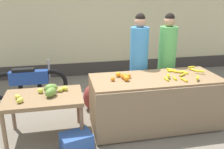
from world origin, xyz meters
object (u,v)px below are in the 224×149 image
Objects in this scene: vendor_woman_green_shirt at (167,61)px; produce_sack at (92,97)px; vendor_woman_blue_shirt at (139,63)px; parked_motorcycle at (29,82)px; produce_crate at (76,142)px.

produce_sack is at bearing 176.13° from vendor_woman_green_shirt.
vendor_woman_blue_shirt reaches higher than parked_motorcycle.
vendor_woman_blue_shirt is 1.91m from produce_crate.
produce_crate is (-1.29, -1.15, -0.81)m from vendor_woman_blue_shirt.
produce_sack is at bearing 73.02° from produce_crate.
produce_sack is (0.39, 1.29, 0.12)m from produce_crate.
produce_crate is 1.36m from produce_sack.
produce_sack is at bearing 170.87° from vendor_woman_blue_shirt.
vendor_woman_blue_shirt is 1.00× the size of vendor_woman_green_shirt.
parked_motorcycle is (-2.14, 0.88, -0.54)m from vendor_woman_blue_shirt.
produce_sack is (1.24, -0.73, -0.15)m from parked_motorcycle.
produce_crate is at bearing -67.21° from parked_motorcycle.
vendor_woman_blue_shirt is at bearing -9.13° from produce_sack.
vendor_woman_green_shirt reaches higher than produce_crate.
parked_motorcycle is 3.18× the size of produce_sack.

